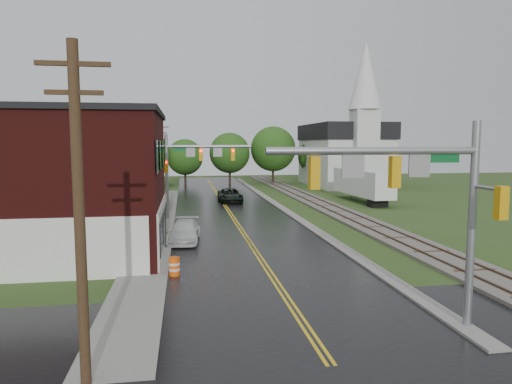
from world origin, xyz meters
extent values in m
plane|color=#2F431A|center=(0.00, 0.00, 0.00)|extent=(160.00, 160.00, 0.00)
cube|color=black|center=(0.00, 30.00, 0.00)|extent=(10.00, 90.00, 0.02)
cube|color=black|center=(0.00, 2.00, 0.00)|extent=(60.00, 9.00, 0.02)
cube|color=gray|center=(5.40, 35.00, 0.00)|extent=(0.80, 70.00, 0.12)
cube|color=gray|center=(-6.20, 25.00, 0.00)|extent=(2.40, 50.00, 0.12)
cube|color=#45100E|center=(-12.50, 15.00, 4.00)|extent=(14.00, 10.00, 8.00)
cube|color=silver|center=(-5.45, 15.00, 1.50)|extent=(0.10, 9.50, 3.00)
cube|color=black|center=(-12.50, 15.00, 8.15)|extent=(14.30, 10.30, 0.30)
cube|color=tan|center=(-11.00, 26.00, 3.20)|extent=(8.00, 7.00, 6.40)
cube|color=#3F0F0C|center=(-10.00, 35.00, 2.20)|extent=(7.00, 6.00, 4.40)
cube|color=silver|center=(20.00, 55.00, 3.50)|extent=(10.00, 16.00, 7.00)
cube|color=black|center=(20.00, 55.00, 8.20)|extent=(10.40, 16.40, 2.40)
cube|color=silver|center=(20.00, 47.00, 5.50)|extent=(3.20, 3.20, 11.00)
cone|color=silver|center=(20.00, 47.00, 15.50)|extent=(4.40, 4.40, 9.00)
cube|color=#59544C|center=(10.00, 35.00, 0.10)|extent=(3.20, 80.00, 0.20)
cube|color=#4C3828|center=(9.28, 35.00, 0.24)|extent=(0.10, 80.00, 0.12)
cube|color=#4C3828|center=(10.72, 35.00, 0.24)|extent=(0.10, 80.00, 0.12)
cylinder|color=gray|center=(5.60, 2.00, 3.60)|extent=(0.28, 0.28, 7.20)
cylinder|color=gray|center=(2.00, 2.00, 6.20)|extent=(7.20, 0.26, 0.26)
cube|color=orange|center=(2.72, 2.00, 5.50)|extent=(0.32, 0.30, 1.05)
cube|color=orange|center=(-0.02, 2.00, 5.50)|extent=(0.32, 0.30, 1.05)
cube|color=gray|center=(3.58, 2.00, 5.70)|extent=(0.75, 0.06, 0.75)
cube|color=gray|center=(1.28, 2.00, 5.70)|extent=(0.75, 0.06, 0.75)
cube|color=#0C5926|center=(4.30, 2.00, 5.95)|extent=(1.40, 0.04, 0.30)
cylinder|color=gray|center=(-5.60, 27.00, 3.60)|extent=(0.28, 0.28, 7.20)
cylinder|color=gray|center=(-2.00, 27.00, 6.20)|extent=(7.20, 0.26, 0.26)
cube|color=orange|center=(-2.72, 27.00, 5.50)|extent=(0.32, 0.30, 1.05)
cube|color=orange|center=(0.02, 27.00, 5.50)|extent=(0.32, 0.30, 1.05)
cube|color=gray|center=(-3.58, 27.00, 5.70)|extent=(0.75, 0.06, 0.75)
cube|color=gray|center=(-1.28, 27.00, 5.70)|extent=(0.75, 0.06, 0.75)
cube|color=#0C5926|center=(-4.30, 27.00, 5.95)|extent=(1.40, 0.04, 0.30)
sphere|color=#FF0C0C|center=(-2.72, 26.82, 5.83)|extent=(0.20, 0.20, 0.20)
cylinder|color=#382616|center=(-6.80, 0.00, 4.50)|extent=(0.28, 0.28, 9.00)
cube|color=#382616|center=(-6.80, 0.00, 8.40)|extent=(1.80, 0.12, 0.12)
cube|color=#382616|center=(-6.80, 0.00, 7.70)|extent=(1.40, 0.12, 0.12)
cylinder|color=#382616|center=(-6.80, 22.00, 4.50)|extent=(0.28, 0.28, 9.00)
cube|color=#382616|center=(-6.80, 22.00, 8.40)|extent=(1.80, 0.12, 0.12)
cube|color=#382616|center=(-6.80, 22.00, 7.70)|extent=(1.40, 0.12, 0.12)
cylinder|color=#382616|center=(-6.80, 44.00, 4.50)|extent=(0.28, 0.28, 9.00)
cube|color=#382616|center=(-6.80, 44.00, 8.40)|extent=(1.80, 0.12, 0.12)
cube|color=#382616|center=(-6.80, 44.00, 7.70)|extent=(1.40, 0.12, 0.12)
cylinder|color=black|center=(-18.00, 32.00, 1.71)|extent=(0.36, 0.36, 3.42)
sphere|color=#234B15|center=(-18.00, 32.00, 5.89)|extent=(7.60, 7.60, 7.60)
sphere|color=#234B15|center=(-17.40, 31.60, 5.23)|extent=(5.32, 5.32, 5.32)
cylinder|color=black|center=(-14.00, 40.00, 1.35)|extent=(0.36, 0.36, 2.70)
sphere|color=#234B15|center=(-14.00, 40.00, 4.65)|extent=(6.00, 6.00, 6.00)
sphere|color=#234B15|center=(-13.40, 39.60, 4.12)|extent=(4.20, 4.20, 4.20)
cylinder|color=black|center=(-9.00, 46.00, 1.44)|extent=(0.36, 0.36, 2.88)
sphere|color=#234B15|center=(-9.00, 46.00, 4.96)|extent=(6.40, 6.40, 6.40)
sphere|color=#234B15|center=(-8.40, 45.60, 4.40)|extent=(4.48, 4.48, 4.48)
imported|color=black|center=(0.80, 37.65, 0.74)|extent=(2.51, 5.35, 1.48)
imported|color=silver|center=(-4.19, 17.77, 0.68)|extent=(2.37, 4.88, 1.37)
cube|color=black|center=(15.26, 31.46, 0.40)|extent=(1.85, 1.29, 0.80)
cylinder|color=gray|center=(15.26, 38.36, 0.40)|extent=(0.16, 0.16, 0.80)
cube|color=silver|center=(15.26, 35.60, 2.18)|extent=(2.95, 11.16, 2.76)
cylinder|color=#F6550A|center=(-4.69, 10.00, 0.46)|extent=(0.55, 0.55, 0.92)
camera|label=1|loc=(-4.12, -12.09, 6.43)|focal=32.00mm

